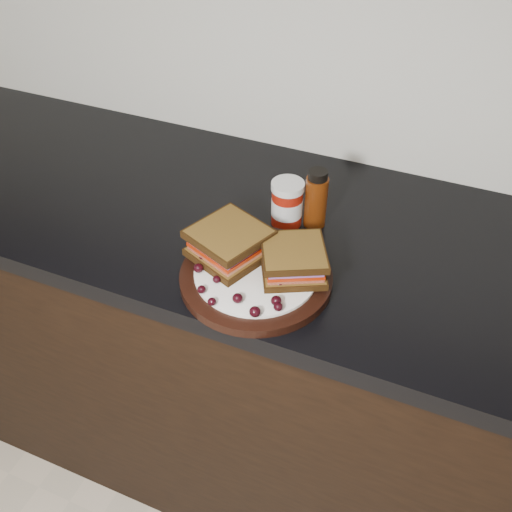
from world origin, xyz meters
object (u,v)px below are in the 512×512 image
at_px(oil_bottle, 316,198).
at_px(plate, 256,277).
at_px(sandwich_left, 229,243).
at_px(condiment_jar, 287,203).

bearing_deg(oil_bottle, plate, -102.21).
height_order(plate, sandwich_left, sandwich_left).
relative_size(plate, condiment_jar, 2.86).
bearing_deg(condiment_jar, oil_bottle, 19.90).
relative_size(condiment_jar, oil_bottle, 0.77).
xyz_separation_m(sandwich_left, condiment_jar, (0.05, 0.16, -0.00)).
distance_m(plate, condiment_jar, 0.19).
xyz_separation_m(plate, condiment_jar, (-0.01, 0.19, 0.04)).
relative_size(sandwich_left, condiment_jar, 1.28).
height_order(sandwich_left, condiment_jar, condiment_jar).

